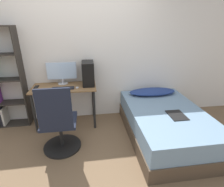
{
  "coord_description": "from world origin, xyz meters",
  "views": [
    {
      "loc": [
        0.09,
        -1.85,
        1.82
      ],
      "look_at": [
        0.47,
        0.72,
        0.75
      ],
      "focal_mm": 28.0,
      "sensor_mm": 36.0,
      "label": 1
    }
  ],
  "objects_px": {
    "office_chair": "(59,127)",
    "bed": "(165,123)",
    "monitor": "(62,72)",
    "pc_tower": "(88,73)",
    "keyboard": "(63,88)",
    "bookshelf": "(2,83)"
  },
  "relations": [
    {
      "from": "bed",
      "to": "pc_tower",
      "type": "xyz_separation_m",
      "value": [
        -1.22,
        0.71,
        0.72
      ]
    },
    {
      "from": "bed",
      "to": "keyboard",
      "type": "xyz_separation_m",
      "value": [
        -1.66,
        0.54,
        0.52
      ]
    },
    {
      "from": "monitor",
      "to": "pc_tower",
      "type": "bearing_deg",
      "value": -12.75
    },
    {
      "from": "monitor",
      "to": "keyboard",
      "type": "xyz_separation_m",
      "value": [
        0.03,
        -0.28,
        -0.21
      ]
    },
    {
      "from": "office_chair",
      "to": "pc_tower",
      "type": "distance_m",
      "value": 1.1
    },
    {
      "from": "bookshelf",
      "to": "keyboard",
      "type": "xyz_separation_m",
      "value": [
        1.05,
        -0.25,
        -0.07
      ]
    },
    {
      "from": "office_chair",
      "to": "bed",
      "type": "xyz_separation_m",
      "value": [
        1.68,
        0.11,
        -0.15
      ]
    },
    {
      "from": "monitor",
      "to": "pc_tower",
      "type": "relative_size",
      "value": 1.29
    },
    {
      "from": "office_chair",
      "to": "pc_tower",
      "type": "xyz_separation_m",
      "value": [
        0.46,
        0.82,
        0.56
      ]
    },
    {
      "from": "bookshelf",
      "to": "bed",
      "type": "relative_size",
      "value": 0.96
    },
    {
      "from": "keyboard",
      "to": "bed",
      "type": "bearing_deg",
      "value": -17.98
    },
    {
      "from": "office_chair",
      "to": "keyboard",
      "type": "relative_size",
      "value": 2.85
    },
    {
      "from": "bed",
      "to": "monitor",
      "type": "distance_m",
      "value": 2.02
    },
    {
      "from": "keyboard",
      "to": "pc_tower",
      "type": "bearing_deg",
      "value": 21.43
    },
    {
      "from": "bed",
      "to": "pc_tower",
      "type": "relative_size",
      "value": 4.4
    },
    {
      "from": "office_chair",
      "to": "pc_tower",
      "type": "relative_size",
      "value": 2.54
    },
    {
      "from": "office_chair",
      "to": "bed",
      "type": "relative_size",
      "value": 0.58
    },
    {
      "from": "monitor",
      "to": "pc_tower",
      "type": "xyz_separation_m",
      "value": [
        0.47,
        -0.11,
        -0.02
      ]
    },
    {
      "from": "bed",
      "to": "bookshelf",
      "type": "bearing_deg",
      "value": 163.8
    },
    {
      "from": "office_chair",
      "to": "monitor",
      "type": "height_order",
      "value": "monitor"
    },
    {
      "from": "bookshelf",
      "to": "monitor",
      "type": "height_order",
      "value": "bookshelf"
    },
    {
      "from": "pc_tower",
      "to": "keyboard",
      "type": "bearing_deg",
      "value": -158.57
    }
  ]
}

